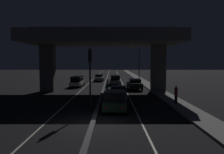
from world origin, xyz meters
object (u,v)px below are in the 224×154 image
at_px(car_dark_green_lead, 116,101).
at_px(pedestrian_on_sidewalk, 177,94).
at_px(car_silver_second_oncoming, 100,78).
at_px(car_white_second, 119,93).
at_px(motorcycle_black_filtering_far, 108,83).
at_px(car_dark_green_third, 135,84).
at_px(motorcycle_blue_filtering_near, 106,100).
at_px(car_silver_fourth, 116,80).
at_px(street_lamp, 139,60).
at_px(traffic_light_left_of_median, 91,68).
at_px(car_white_lead_oncoming, 78,81).
at_px(motorcycle_white_filtering_mid, 108,89).

distance_m(car_dark_green_lead, pedestrian_on_sidewalk, 6.37).
relative_size(car_dark_green_lead, pedestrian_on_sidewalk, 2.36).
bearing_deg(car_silver_second_oncoming, car_white_second, 9.66).
bearing_deg(car_dark_green_lead, motorcycle_black_filtering_far, 5.48).
relative_size(car_dark_green_third, motorcycle_blue_filtering_near, 2.44).
bearing_deg(motorcycle_black_filtering_far, car_silver_fourth, -21.71).
distance_m(car_dark_green_lead, car_dark_green_third, 14.43).
xyz_separation_m(street_lamp, car_dark_green_lead, (-5.41, -29.37, -3.58)).
bearing_deg(car_silver_second_oncoming, traffic_light_left_of_median, 2.86).
distance_m(car_dark_green_third, motorcycle_blue_filtering_near, 13.35).
height_order(car_white_lead_oncoming, motorcycle_blue_filtering_near, car_white_lead_oncoming).
relative_size(car_white_second, car_dark_green_third, 0.96).
relative_size(traffic_light_left_of_median, car_dark_green_lead, 1.31).
relative_size(car_dark_green_lead, motorcycle_blue_filtering_near, 2.22).
bearing_deg(car_dark_green_third, motorcycle_black_filtering_far, 47.87).
height_order(street_lamp, car_white_lead_oncoming, street_lamp).
relative_size(traffic_light_left_of_median, car_white_second, 1.24).
bearing_deg(motorcycle_white_filtering_mid, car_silver_fourth, -8.91).
distance_m(traffic_light_left_of_median, motorcycle_white_filtering_mid, 10.43).
bearing_deg(motorcycle_black_filtering_far, car_white_lead_oncoming, 83.13).
xyz_separation_m(traffic_light_left_of_median, motorcycle_black_filtering_far, (1.08, 17.65, -3.00)).
bearing_deg(motorcycle_white_filtering_mid, car_white_second, -164.04).
bearing_deg(car_silver_fourth, motorcycle_white_filtering_mid, 171.60).
distance_m(car_dark_green_third, motorcycle_black_filtering_far, 5.30).
relative_size(traffic_light_left_of_median, motorcycle_blue_filtering_near, 2.90).
relative_size(car_silver_fourth, car_white_lead_oncoming, 0.92).
distance_m(car_white_second, car_silver_fourth, 15.05).
xyz_separation_m(street_lamp, motorcycle_white_filtering_mid, (-6.31, -19.61, -3.80)).
xyz_separation_m(car_dark_green_lead, car_dark_green_third, (3.09, 14.10, -0.02)).
relative_size(traffic_light_left_of_median, car_white_lead_oncoming, 1.11).
bearing_deg(car_dark_green_lead, traffic_light_left_of_median, 96.98).
bearing_deg(motorcycle_black_filtering_far, motorcycle_white_filtering_mid, 179.79).
xyz_separation_m(car_white_lead_oncoming, car_silver_second_oncoming, (3.05, 10.35, -0.18)).
distance_m(car_dark_green_lead, motorcycle_blue_filtering_near, 1.65).
distance_m(car_white_lead_oncoming, car_silver_second_oncoming, 10.80).
relative_size(motorcycle_blue_filtering_near, motorcycle_black_filtering_far, 1.01).
bearing_deg(motorcycle_black_filtering_far, car_silver_second_oncoming, 9.76).
height_order(traffic_light_left_of_median, car_dark_green_third, traffic_light_left_of_median).
xyz_separation_m(car_dark_green_lead, car_white_second, (0.43, 5.81, -0.14)).
bearing_deg(motorcycle_blue_filtering_near, car_white_second, -18.09).
distance_m(street_lamp, car_dark_green_third, 15.86).
height_order(car_dark_green_third, pedestrian_on_sidewalk, pedestrian_on_sidewalk).
bearing_deg(car_dark_green_third, traffic_light_left_of_median, 157.71).
height_order(street_lamp, car_silver_fourth, street_lamp).
height_order(car_silver_fourth, car_white_lead_oncoming, car_white_lead_oncoming).
bearing_deg(motorcycle_blue_filtering_near, car_silver_second_oncoming, 3.22).
height_order(car_white_lead_oncoming, motorcycle_white_filtering_mid, car_white_lead_oncoming).
bearing_deg(car_silver_fourth, car_dark_green_lead, 176.96).
height_order(car_silver_fourth, motorcycle_white_filtering_mid, car_silver_fourth).
xyz_separation_m(car_white_second, car_silver_fourth, (-0.14, 15.05, 0.18)).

